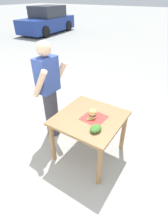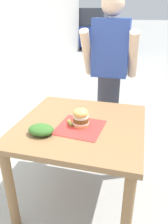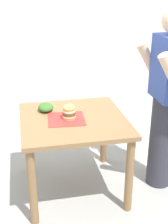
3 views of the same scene
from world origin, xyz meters
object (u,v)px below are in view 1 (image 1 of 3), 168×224
object	(u,v)px
side_salad	(96,128)
patio_table	(90,124)
pickle_spear	(90,119)
diner_across_table	(49,92)
sandwich	(93,113)
parked_car_mid_block	(47,21)

from	to	relation	value
side_salad	patio_table	bearing A→B (deg)	45.07
patio_table	pickle_spear	bearing A→B (deg)	-149.61
pickle_spear	diner_across_table	world-z (taller)	diner_across_table
sandwich	parked_car_mid_block	distance (m)	11.20
pickle_spear	diner_across_table	size ratio (longest dim) A/B	0.04
pickle_spear	diner_across_table	bearing A→B (deg)	80.20
patio_table	diner_across_table	world-z (taller)	diner_across_table
sandwich	pickle_spear	bearing A→B (deg)	-177.31
sandwich	diner_across_table	xyz separation A→B (m)	(0.07, 0.88, 0.07)
sandwich	side_salad	distance (m)	0.30
pickle_spear	side_salad	world-z (taller)	side_salad
sandwich	side_salad	xyz separation A→B (m)	(-0.23, -0.18, -0.04)
pickle_spear	parked_car_mid_block	xyz separation A→B (m)	(7.88, 8.04, -0.04)
patio_table	diner_across_table	bearing A→B (deg)	84.44
diner_across_table	pickle_spear	bearing A→B (deg)	-99.80
pickle_spear	sandwich	bearing A→B (deg)	2.69
sandwich	pickle_spear	world-z (taller)	sandwich
patio_table	sandwich	xyz separation A→B (m)	(0.01, -0.04, 0.20)
pickle_spear	side_salad	size ratio (longest dim) A/B	0.42
patio_table	sandwich	world-z (taller)	sandwich
pickle_spear	side_salad	xyz separation A→B (m)	(-0.15, -0.18, 0.02)
patio_table	parked_car_mid_block	size ratio (longest dim) A/B	0.22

